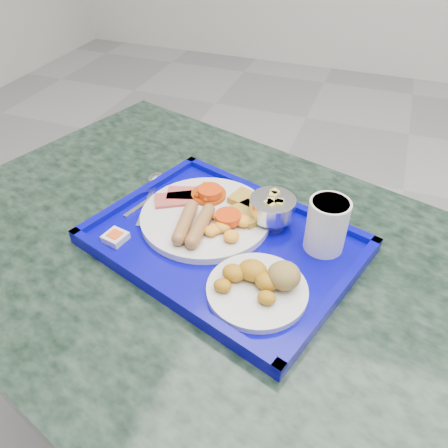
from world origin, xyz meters
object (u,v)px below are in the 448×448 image
(fruit_bowl, at_px, (272,207))
(juice_cup, at_px, (327,224))
(main_plate, at_px, (209,215))
(bread_plate, at_px, (261,284))
(table, at_px, (214,316))
(tray, at_px, (224,243))

(fruit_bowl, height_order, juice_cup, juice_cup)
(main_plate, bearing_deg, juice_cup, 0.40)
(bread_plate, height_order, juice_cup, juice_cup)
(fruit_bowl, distance_m, juice_cup, 0.12)
(juice_cup, bearing_deg, main_plate, -179.60)
(table, relative_size, juice_cup, 13.58)
(tray, distance_m, bread_plate, 0.14)
(tray, height_order, bread_plate, bread_plate)
(bread_plate, distance_m, fruit_bowl, 0.18)
(main_plate, height_order, fruit_bowl, fruit_bowl)
(juice_cup, bearing_deg, bread_plate, -117.93)
(table, xyz_separation_m, fruit_bowl, (0.09, 0.10, 0.25))
(fruit_bowl, bearing_deg, bread_plate, -80.06)
(bread_plate, bearing_deg, main_plate, 136.28)
(table, xyz_separation_m, bread_plate, (0.12, -0.08, 0.23))
(tray, xyz_separation_m, juice_cup, (0.18, 0.05, 0.06))
(fruit_bowl, bearing_deg, tray, -131.35)
(tray, relative_size, fruit_bowl, 6.34)
(main_plate, distance_m, bread_plate, 0.21)
(main_plate, height_order, juice_cup, juice_cup)
(bread_plate, bearing_deg, tray, 135.83)
(main_plate, relative_size, fruit_bowl, 2.92)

